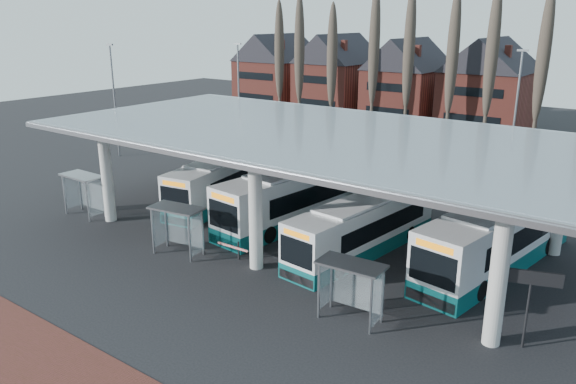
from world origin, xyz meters
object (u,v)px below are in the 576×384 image
Objects in this scene: bus_0 at (227,180)px; bus_2 at (364,227)px; shelter_0 at (85,186)px; shelter_1 at (179,219)px; bus_3 at (498,237)px; shelter_2 at (352,278)px; bus_1 at (300,195)px.

bus_2 is at bearing -20.14° from bus_0.
shelter_0 is 0.95× the size of shelter_1.
bus_3 reaches higher than bus_0.
shelter_1 is (9.58, -0.79, -0.03)m from shelter_0.
bus_2 is 3.61× the size of shelter_1.
bus_0 is at bearing 175.59° from bus_2.
shelter_2 is (3.14, -6.71, 0.48)m from bus_2.
bus_1 is 4.16× the size of shelter_1.
bus_2 reaches higher than shelter_1.
shelter_2 is at bearing -101.16° from bus_3.
bus_3 is at bearing 26.30° from bus_2.
bus_0 reaches higher than bus_2.
bus_3 reaches higher than shelter_1.
shelter_2 is (8.86, -8.78, 0.26)m from bus_1.
bus_3 is 4.11× the size of shelter_1.
bus_3 reaches higher than shelter_0.
bus_3 is at bearing -9.24° from bus_0.
bus_1 is 1.01× the size of bus_3.
shelter_1 is at bearing 173.93° from shelter_2.
bus_1 is at bearing -11.72° from bus_0.
bus_1 is 13.97m from shelter_0.
bus_1 is 6.09m from bus_2.
shelter_2 is (-3.38, -9.06, 0.29)m from bus_3.
shelter_0 is (-17.56, -5.35, 0.55)m from bus_2.
bus_1 reaches higher than shelter_0.
shelter_0 is at bearing -156.58° from bus_2.
shelter_2 is at bearing -39.83° from bus_0.
bus_1 is at bearing -169.42° from bus_3.
bus_2 is 10.08m from shelter_1.
shelter_1 is (-14.50, -8.48, 0.33)m from bus_3.
shelter_0 is at bearing -153.00° from bus_3.
bus_2 is 6.93m from bus_3.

